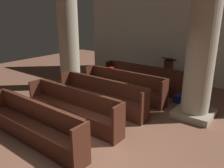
{
  "coord_description": "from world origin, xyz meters",
  "views": [
    {
      "loc": [
        3.07,
        -2.96,
        2.76
      ],
      "look_at": [
        -0.78,
        2.05,
        0.75
      ],
      "focal_mm": 36.03,
      "sensor_mm": 36.0,
      "label": 1
    }
  ],
  "objects_px": {
    "lectern": "(168,72)",
    "kneeler_box_navy": "(181,99)",
    "pew_row_3": "(72,106)",
    "pillar_far_side": "(68,36)",
    "pew_row_0": "(141,77)",
    "pew_row_4": "(33,122)",
    "pew_row_1": "(123,84)",
    "pillar_aisle_side": "(202,46)",
    "hymn_book": "(111,68)",
    "pew_row_2": "(101,94)"
  },
  "relations": [
    {
      "from": "pew_row_0",
      "to": "pillar_aisle_side",
      "type": "relative_size",
      "value": 0.8
    },
    {
      "from": "pew_row_4",
      "to": "pillar_far_side",
      "type": "xyz_separation_m",
      "value": [
        -2.33,
        3.22,
        1.48
      ]
    },
    {
      "from": "lectern",
      "to": "kneeler_box_navy",
      "type": "xyz_separation_m",
      "value": [
        1.24,
        -1.72,
        -0.32
      ]
    },
    {
      "from": "kneeler_box_navy",
      "to": "pew_row_3",
      "type": "bearing_deg",
      "value": -119.66
    },
    {
      "from": "lectern",
      "to": "pew_row_1",
      "type": "bearing_deg",
      "value": -101.2
    },
    {
      "from": "pew_row_2",
      "to": "pillar_aisle_side",
      "type": "relative_size",
      "value": 0.8
    },
    {
      "from": "pew_row_2",
      "to": "pew_row_3",
      "type": "relative_size",
      "value": 1.0
    },
    {
      "from": "pew_row_0",
      "to": "kneeler_box_navy",
      "type": "distance_m",
      "value": 1.81
    },
    {
      "from": "pillar_aisle_side",
      "to": "kneeler_box_navy",
      "type": "relative_size",
      "value": 9.05
    },
    {
      "from": "pew_row_1",
      "to": "pew_row_2",
      "type": "relative_size",
      "value": 1.0
    },
    {
      "from": "pillar_far_side",
      "to": "hymn_book",
      "type": "xyz_separation_m",
      "value": [
        1.66,
        0.41,
        -1.05
      ]
    },
    {
      "from": "pew_row_2",
      "to": "pillar_far_side",
      "type": "relative_size",
      "value": 0.8
    },
    {
      "from": "pew_row_1",
      "to": "hymn_book",
      "type": "height_order",
      "value": "hymn_book"
    },
    {
      "from": "pew_row_3",
      "to": "hymn_book",
      "type": "height_order",
      "value": "hymn_book"
    },
    {
      "from": "pew_row_0",
      "to": "pew_row_2",
      "type": "height_order",
      "value": "same"
    },
    {
      "from": "lectern",
      "to": "pillar_far_side",
      "type": "bearing_deg",
      "value": -136.36
    },
    {
      "from": "pew_row_1",
      "to": "lectern",
      "type": "height_order",
      "value": "lectern"
    },
    {
      "from": "pillar_far_side",
      "to": "kneeler_box_navy",
      "type": "height_order",
      "value": "pillar_far_side"
    },
    {
      "from": "pew_row_4",
      "to": "kneeler_box_navy",
      "type": "height_order",
      "value": "pew_row_4"
    },
    {
      "from": "pillar_aisle_side",
      "to": "lectern",
      "type": "relative_size",
      "value": 3.48
    },
    {
      "from": "pillar_far_side",
      "to": "lectern",
      "type": "distance_m",
      "value": 4.17
    },
    {
      "from": "pew_row_1",
      "to": "pew_row_2",
      "type": "distance_m",
      "value": 1.15
    },
    {
      "from": "pew_row_2",
      "to": "pillar_aisle_side",
      "type": "xyz_separation_m",
      "value": [
        2.38,
        1.17,
        1.48
      ]
    },
    {
      "from": "pew_row_0",
      "to": "hymn_book",
      "type": "height_order",
      "value": "hymn_book"
    },
    {
      "from": "pew_row_4",
      "to": "pillar_far_side",
      "type": "relative_size",
      "value": 0.8
    },
    {
      "from": "pillar_aisle_side",
      "to": "hymn_book",
      "type": "distance_m",
      "value": 3.22
    },
    {
      "from": "pew_row_0",
      "to": "pew_row_4",
      "type": "relative_size",
      "value": 1.0
    },
    {
      "from": "pew_row_3",
      "to": "pew_row_4",
      "type": "bearing_deg",
      "value": -90.0
    },
    {
      "from": "pew_row_3",
      "to": "hymn_book",
      "type": "distance_m",
      "value": 2.6
    },
    {
      "from": "lectern",
      "to": "hymn_book",
      "type": "bearing_deg",
      "value": -116.86
    },
    {
      "from": "pillar_aisle_side",
      "to": "lectern",
      "type": "bearing_deg",
      "value": 127.78
    },
    {
      "from": "pew_row_3",
      "to": "pew_row_1",
      "type": "bearing_deg",
      "value": 90.0
    },
    {
      "from": "pew_row_1",
      "to": "pew_row_4",
      "type": "relative_size",
      "value": 1.0
    },
    {
      "from": "lectern",
      "to": "pew_row_4",
      "type": "bearing_deg",
      "value": -94.71
    },
    {
      "from": "pew_row_4",
      "to": "kneeler_box_navy",
      "type": "xyz_separation_m",
      "value": [
        1.73,
        4.18,
        -0.35
      ]
    },
    {
      "from": "pew_row_0",
      "to": "lectern",
      "type": "xyz_separation_m",
      "value": [
        0.49,
        1.31,
        -0.02
      ]
    },
    {
      "from": "pew_row_2",
      "to": "pew_row_0",
      "type": "bearing_deg",
      "value": 90.0
    },
    {
      "from": "pew_row_0",
      "to": "hymn_book",
      "type": "distance_m",
      "value": 1.25
    },
    {
      "from": "lectern",
      "to": "hymn_book",
      "type": "height_order",
      "value": "lectern"
    },
    {
      "from": "pew_row_1",
      "to": "pillar_aisle_side",
      "type": "relative_size",
      "value": 0.8
    },
    {
      "from": "lectern",
      "to": "pew_row_0",
      "type": "bearing_deg",
      "value": -110.37
    },
    {
      "from": "pew_row_0",
      "to": "pew_row_3",
      "type": "xyz_separation_m",
      "value": [
        0.0,
        -3.44,
        0.0
      ]
    },
    {
      "from": "hymn_book",
      "to": "kneeler_box_navy",
      "type": "distance_m",
      "value": 2.58
    },
    {
      "from": "pew_row_2",
      "to": "lectern",
      "type": "distance_m",
      "value": 3.64
    },
    {
      "from": "pillar_aisle_side",
      "to": "pew_row_4",
      "type": "bearing_deg",
      "value": -124.47
    },
    {
      "from": "pew_row_0",
      "to": "kneeler_box_navy",
      "type": "relative_size",
      "value": 7.27
    },
    {
      "from": "pew_row_3",
      "to": "kneeler_box_navy",
      "type": "bearing_deg",
      "value": 60.34
    },
    {
      "from": "pew_row_1",
      "to": "pillar_far_side",
      "type": "bearing_deg",
      "value": -174.48
    },
    {
      "from": "pew_row_2",
      "to": "pillar_far_side",
      "type": "distance_m",
      "value": 2.91
    },
    {
      "from": "pew_row_1",
      "to": "pew_row_0",
      "type": "bearing_deg",
      "value": 90.0
    }
  ]
}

